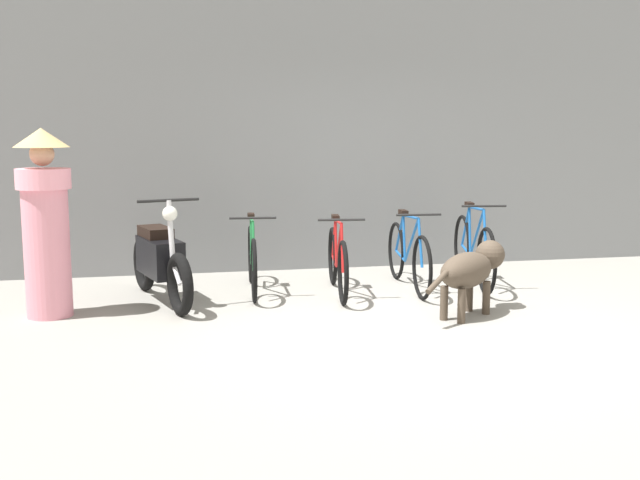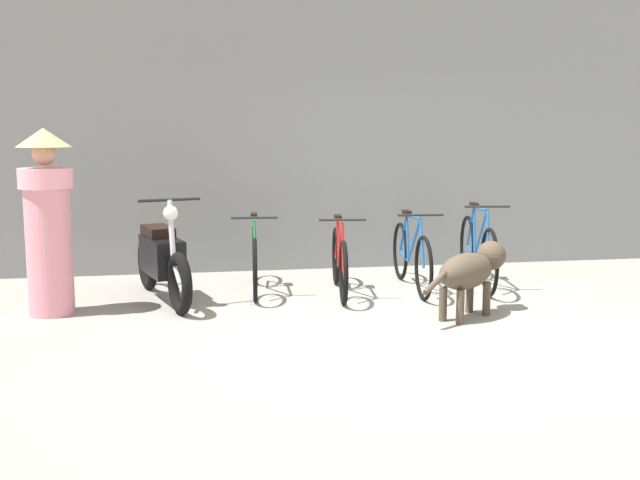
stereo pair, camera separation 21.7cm
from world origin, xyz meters
The scene contains 9 objects.
ground_plane centered at (0.00, 0.00, 0.00)m, with size 60.00×60.00×0.00m, color gray.
shop_wall_back centered at (0.00, 2.96, 1.68)m, with size 8.51×0.20×3.37m.
bicycle_0 centered at (-1.23, 1.71, 0.34)m, with size 0.46×1.61×0.82m.
bicycle_1 centered at (-0.39, 1.44, 0.34)m, with size 0.46×1.60×0.82m.
bicycle_2 centered at (0.40, 1.54, 0.35)m, with size 0.46×1.71×0.84m.
bicycle_3 centered at (1.16, 1.61, 0.38)m, with size 0.46×1.77×0.91m.
motorcycle centered at (-2.16, 1.42, 0.41)m, with size 0.68×1.75×1.04m.
stray_dog centered at (0.59, 0.32, 0.43)m, with size 1.05×0.85×0.65m.
person_in_robes centered at (-3.14, 1.06, 0.89)m, with size 0.56×0.56×1.69m.
Camera 2 is at (-1.89, -5.93, 1.66)m, focal length 42.00 mm.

